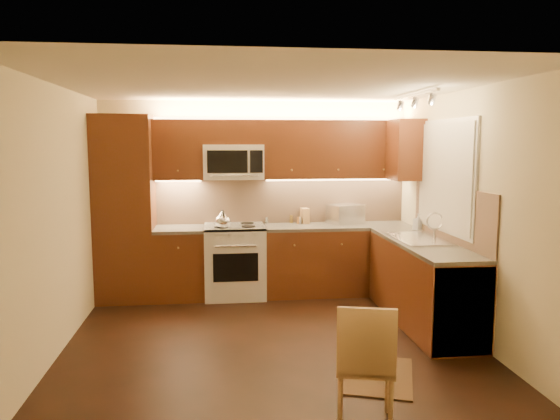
{
  "coord_description": "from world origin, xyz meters",
  "views": [
    {
      "loc": [
        -0.52,
        -5.13,
        1.96
      ],
      "look_at": [
        0.15,
        0.55,
        1.25
      ],
      "focal_mm": 34.69,
      "sensor_mm": 36.0,
      "label": 1
    }
  ],
  "objects": [
    {
      "name": "floor",
      "position": [
        0.0,
        0.0,
        0.0
      ],
      "size": [
        4.0,
        4.0,
        0.01
      ],
      "primitive_type": "cube",
      "color": "black",
      "rests_on": "ground"
    },
    {
      "name": "ceiling",
      "position": [
        0.0,
        0.0,
        2.5
      ],
      "size": [
        4.0,
        4.0,
        0.01
      ],
      "primitive_type": "cube",
      "color": "beige",
      "rests_on": "ground"
    },
    {
      "name": "wall_back",
      "position": [
        0.0,
        2.0,
        1.25
      ],
      "size": [
        4.0,
        0.01,
        2.5
      ],
      "primitive_type": "cube",
      "color": "beige",
      "rests_on": "ground"
    },
    {
      "name": "wall_front",
      "position": [
        0.0,
        -2.0,
        1.25
      ],
      "size": [
        4.0,
        0.01,
        2.5
      ],
      "primitive_type": "cube",
      "color": "beige",
      "rests_on": "ground"
    },
    {
      "name": "wall_left",
      "position": [
        -2.0,
        0.0,
        1.25
      ],
      "size": [
        0.01,
        4.0,
        2.5
      ],
      "primitive_type": "cube",
      "color": "beige",
      "rests_on": "ground"
    },
    {
      "name": "wall_right",
      "position": [
        2.0,
        0.0,
        1.25
      ],
      "size": [
        0.01,
        4.0,
        2.5
      ],
      "primitive_type": "cube",
      "color": "beige",
      "rests_on": "ground"
    },
    {
      "name": "pantry",
      "position": [
        -1.65,
        1.7,
        1.15
      ],
      "size": [
        0.7,
        0.6,
        2.3
      ],
      "primitive_type": "cube",
      "color": "#4F2A10",
      "rests_on": "floor"
    },
    {
      "name": "base_cab_back_left",
      "position": [
        -0.99,
        1.7,
        0.43
      ],
      "size": [
        0.62,
        0.6,
        0.86
      ],
      "primitive_type": "cube",
      "color": "#4F2A10",
      "rests_on": "floor"
    },
    {
      "name": "counter_back_left",
      "position": [
        -0.99,
        1.7,
        0.88
      ],
      "size": [
        0.62,
        0.6,
        0.04
      ],
      "primitive_type": "cube",
      "color": "#363431",
      "rests_on": "base_cab_back_left"
    },
    {
      "name": "base_cab_back_right",
      "position": [
        1.04,
        1.7,
        0.43
      ],
      "size": [
        1.92,
        0.6,
        0.86
      ],
      "primitive_type": "cube",
      "color": "#4F2A10",
      "rests_on": "floor"
    },
    {
      "name": "counter_back_right",
      "position": [
        1.04,
        1.7,
        0.88
      ],
      "size": [
        1.92,
        0.6,
        0.04
      ],
      "primitive_type": "cube",
      "color": "#363431",
      "rests_on": "base_cab_back_right"
    },
    {
      "name": "base_cab_right",
      "position": [
        1.7,
        0.4,
        0.43
      ],
      "size": [
        0.6,
        2.0,
        0.86
      ],
      "primitive_type": "cube",
      "color": "#4F2A10",
      "rests_on": "floor"
    },
    {
      "name": "counter_right",
      "position": [
        1.7,
        0.4,
        0.88
      ],
      "size": [
        0.6,
        2.0,
        0.04
      ],
      "primitive_type": "cube",
      "color": "#363431",
      "rests_on": "base_cab_right"
    },
    {
      "name": "dishwasher",
      "position": [
        1.7,
        -0.3,
        0.43
      ],
      "size": [
        0.58,
        0.6,
        0.84
      ],
      "primitive_type": "cube",
      "color": "silver",
      "rests_on": "floor"
    },
    {
      "name": "backsplash_back",
      "position": [
        0.35,
        1.99,
        1.2
      ],
      "size": [
        3.3,
        0.02,
        0.6
      ],
      "primitive_type": "cube",
      "color": "tan",
      "rests_on": "wall_back"
    },
    {
      "name": "backsplash_right",
      "position": [
        1.99,
        0.4,
        1.2
      ],
      "size": [
        0.02,
        2.0,
        0.6
      ],
      "primitive_type": "cube",
      "color": "tan",
      "rests_on": "wall_right"
    },
    {
      "name": "upper_cab_back_left",
      "position": [
        -0.99,
        1.82,
        1.88
      ],
      "size": [
        0.62,
        0.35,
        0.75
      ],
      "primitive_type": "cube",
      "color": "#4F2A10",
      "rests_on": "wall_back"
    },
    {
      "name": "upper_cab_back_right",
      "position": [
        1.04,
        1.82,
        1.88
      ],
      "size": [
        1.92,
        0.35,
        0.75
      ],
      "primitive_type": "cube",
      "color": "#4F2A10",
      "rests_on": "wall_back"
    },
    {
      "name": "upper_cab_bridge",
      "position": [
        -0.3,
        1.82,
        2.09
      ],
      "size": [
        0.76,
        0.35,
        0.31
      ],
      "primitive_type": "cube",
      "color": "#4F2A10",
      "rests_on": "wall_back"
    },
    {
      "name": "upper_cab_right_corner",
      "position": [
        1.82,
        1.4,
        1.88
      ],
      "size": [
        0.35,
        0.5,
        0.75
      ],
      "primitive_type": "cube",
      "color": "#4F2A10",
      "rests_on": "wall_right"
    },
    {
      "name": "stove",
      "position": [
        -0.3,
        1.68,
        0.46
      ],
      "size": [
        0.76,
        0.65,
        0.92
      ],
      "primitive_type": null,
      "color": "silver",
      "rests_on": "floor"
    },
    {
      "name": "microwave",
      "position": [
        -0.3,
        1.81,
        1.72
      ],
      "size": [
        0.76,
        0.38,
        0.44
      ],
      "primitive_type": null,
      "color": "silver",
      "rests_on": "wall_back"
    },
    {
      "name": "window_frame",
      "position": [
        1.99,
        0.55,
        1.6
      ],
      "size": [
        0.03,
        1.44,
        1.24
      ],
      "primitive_type": "cube",
      "color": "silver",
      "rests_on": "wall_right"
    },
    {
      "name": "window_blinds",
      "position": [
        1.97,
        0.55,
        1.6
      ],
      "size": [
        0.02,
        1.36,
        1.16
      ],
      "primitive_type": "cube",
      "color": "silver",
      "rests_on": "wall_right"
    },
    {
      "name": "sink",
      "position": [
        1.7,
        0.55,
        0.98
      ],
      "size": [
        0.52,
        0.86,
        0.15
      ],
      "primitive_type": null,
      "color": "silver",
      "rests_on": "counter_right"
    },
    {
      "name": "faucet",
      "position": [
        1.88,
        0.55,
        1.05
      ],
      "size": [
        0.2,
        0.04,
        0.3
      ],
      "primitive_type": null,
      "color": "silver",
      "rests_on": "counter_right"
    },
    {
      "name": "track_light_bar",
      "position": [
        1.55,
        0.4,
        2.46
      ],
      "size": [
        0.04,
        1.2,
        0.03
      ],
      "primitive_type": "cube",
      "color": "silver",
      "rests_on": "ceiling"
    },
    {
      "name": "kettle",
      "position": [
        -0.45,
        1.48,
        1.03
      ],
      "size": [
        0.23,
        0.23,
        0.23
      ],
      "primitive_type": null,
      "rotation": [
        0.0,
        0.0,
        0.21
      ],
      "color": "silver",
      "rests_on": "stove"
    },
    {
      "name": "toaster_oven",
      "position": [
        1.17,
        1.82,
        1.03
      ],
      "size": [
        0.51,
        0.45,
        0.25
      ],
      "primitive_type": "cube",
      "rotation": [
        0.0,
        0.0,
        0.38
      ],
      "color": "silver",
      "rests_on": "counter_back_right"
    },
    {
      "name": "knife_block",
      "position": [
        0.64,
        1.88,
        1.0
      ],
      "size": [
        0.11,
        0.16,
        0.2
      ],
      "primitive_type": "cube",
      "rotation": [
        0.0,
        0.0,
        0.13
      ],
      "color": "#AB764D",
      "rests_on": "counter_back_right"
    },
    {
      "name": "spice_jar_a",
      "position": [
        0.14,
        1.94,
        0.94
      ],
      "size": [
        0.05,
        0.05,
        0.08
      ],
      "primitive_type": "cylinder",
      "rotation": [
        0.0,
        0.0,
        -0.18
      ],
      "color": "silver",
      "rests_on": "counter_back_right"
    },
    {
      "name": "spice_jar_b",
      "position": [
        0.47,
        1.94,
        0.95
      ],
      "size": [
        0.05,
        0.05,
        0.1
      ],
      "primitive_type": "cylinder",
      "rotation": [
        0.0,
        0.0,
        -0.08
      ],
      "color": "brown",
      "rests_on": "counter_back_right"
    },
    {
      "name": "spice_jar_c",
      "position": [
        0.57,
        1.84,
        0.95
      ],
      "size": [
        0.05,
        0.05,
        0.09
      ],
      "primitive_type": "cylinder",
      "rotation": [
        0.0,
        0.0,
        -0.1
      ],
      "color": "silver",
      "rests_on": "counter_back_right"
    },
    {
      "name": "spice_jar_d",
      "position": [
        0.55,
        1.85,
        0.95
      ],
      "size": [
        0.06,
        0.06,
        0.09
      ],
      "primitive_type": "cylinder",
      "rotation": [
        0.0,
        0.0,
        0.38
      ],
      "color": "#AB6E33",
      "rests_on": "counter_back_right"
    },
    {
      "name": "soap_bottle",
      "position": [
        1.94,
        1.2,
        1.0
      ],
      "size": [
        0.12,
        0.12,
        0.2
      ],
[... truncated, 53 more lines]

